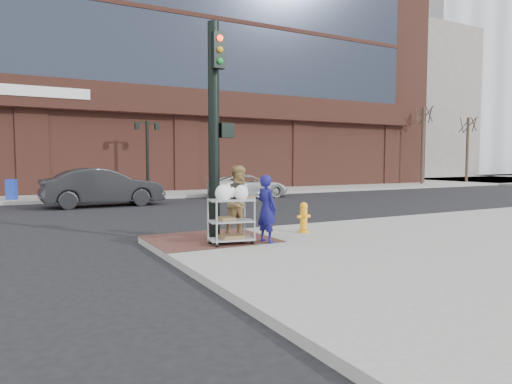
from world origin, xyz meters
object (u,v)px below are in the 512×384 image
pedestrian_tan (240,201)px  utility_cart (231,217)px  sedan_dark (103,187)px  lamp_post (147,149)px  woman_blue (267,209)px  traffic_signal_pole (215,124)px  minivan_white (248,186)px  fire_hydrant (304,217)px

pedestrian_tan → utility_cart: 1.01m
pedestrian_tan → sedan_dark: size_ratio=0.34×
lamp_post → woman_blue: (-1.62, -16.13, -1.70)m
pedestrian_tan → traffic_signal_pole: bearing=172.2°
lamp_post → minivan_white: 5.94m
lamp_post → pedestrian_tan: lamp_post is taller
lamp_post → fire_hydrant: (-0.09, -15.36, -2.07)m
minivan_white → traffic_signal_pole: bearing=158.5°
utility_cart → fire_hydrant: (2.34, 0.62, -0.21)m
sedan_dark → minivan_white: size_ratio=1.15×
woman_blue → sedan_dark: bearing=-6.2°
pedestrian_tan → fire_hydrant: size_ratio=2.20×
traffic_signal_pole → sedan_dark: (-0.68, 10.79, -2.00)m
fire_hydrant → lamp_post: bearing=89.7°
pedestrian_tan → sedan_dark: 10.87m
utility_cart → pedestrian_tan: bearing=51.7°
pedestrian_tan → utility_cart: size_ratio=1.28×
fire_hydrant → sedan_dark: bearing=105.7°
woman_blue → pedestrian_tan: pedestrian_tan is taller
lamp_post → minivan_white: (4.64, -3.12, -2.01)m
traffic_signal_pole → fire_hydrant: 3.30m
fire_hydrant → utility_cart: bearing=-165.2°
traffic_signal_pole → utility_cart: 2.20m
utility_cart → fire_hydrant: 2.43m
pedestrian_tan → woman_blue: bearing=-85.9°
pedestrian_tan → lamp_post: bearing=74.5°
traffic_signal_pole → lamp_post: bearing=80.8°
sedan_dark → woman_blue: bearing=-174.2°
traffic_signal_pole → fire_hydrant: size_ratio=6.37×
utility_cart → fire_hydrant: size_ratio=1.72×
sedan_dark → utility_cart: sedan_dark is taller
lamp_post → minivan_white: lamp_post is taller
fire_hydrant → pedestrian_tan: bearing=175.2°
woman_blue → fire_hydrant: woman_blue is taller
lamp_post → utility_cart: bearing=-98.7°
minivan_white → utility_cart: (-7.07, -12.86, 0.15)m
pedestrian_tan → fire_hydrant: (1.74, -0.15, -0.46)m
minivan_white → fire_hydrant: size_ratio=5.58×
pedestrian_tan → minivan_white: size_ratio=0.39×
minivan_white → fire_hydrant: 13.13m
minivan_white → utility_cart: utility_cart is taller
lamp_post → woman_blue: lamp_post is taller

